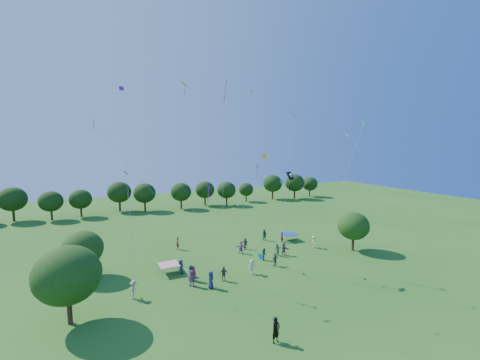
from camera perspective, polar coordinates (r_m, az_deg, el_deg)
name	(u,v)px	position (r m, az deg, el deg)	size (l,w,h in m)	color
ground	(321,343)	(27.81, 14.18, -26.34)	(160.00, 160.00, 0.00)	#336B20
near_tree_west	(67,275)	(30.96, -28.34, -14.65)	(5.36, 5.36, 6.66)	#422B19
near_tree_north	(83,249)	(40.66, -26.18, -10.90)	(4.44, 4.44, 5.32)	#422B19
near_tree_east	(354,226)	(48.08, 19.54, -7.72)	(4.32, 4.32, 5.48)	#422B19
treeline	(153,192)	(75.18, -15.14, -2.12)	(88.01, 8.77, 6.77)	#422B19
tent_red_stripe	(169,265)	(39.35, -12.52, -14.47)	(2.20, 2.20, 1.10)	#F71D40
tent_blue	(289,234)	(51.22, 8.71, -9.44)	(2.20, 2.20, 1.10)	#18419C
man_in_black	(276,330)	(26.82, 6.41, -24.99)	(0.75, 0.48, 2.01)	black
crowd_person_0	(211,280)	(35.05, -5.22, -17.24)	(0.90, 0.49, 1.83)	navy
crowd_person_1	(282,237)	(50.20, 7.46, -10.04)	(0.59, 0.38, 1.57)	maroon
crowd_person_2	(264,235)	(50.66, 4.35, -9.75)	(0.86, 0.46, 1.74)	#224F31
crowd_person_3	(314,242)	(48.43, 13.01, -10.65)	(1.15, 0.52, 1.76)	#B9AE94
crowd_person_4	(245,244)	(46.62, 0.93, -11.24)	(0.96, 0.44, 1.64)	#463E38
crowd_person_5	(192,278)	(35.71, -8.52, -16.85)	(1.68, 0.60, 1.80)	#8C518A
crowd_person_6	(181,267)	(39.06, -10.47, -14.91)	(0.82, 0.44, 1.66)	navy
crowd_person_7	(194,273)	(37.01, -8.16, -16.08)	(0.63, 0.40, 1.68)	maroon
crowd_person_8	(277,250)	(44.28, 6.61, -12.26)	(0.80, 0.43, 1.63)	#225032
crowd_person_9	(134,290)	(34.36, -18.38, -18.03)	(1.21, 0.54, 1.85)	tan
crowd_person_10	(275,260)	(40.89, 6.27, -13.87)	(0.95, 0.43, 1.62)	#413B34
crowd_person_11	(241,247)	(44.92, 0.15, -11.91)	(1.57, 0.56, 1.68)	#AA64AB
crowd_person_12	(191,273)	(37.03, -8.73, -16.01)	(0.87, 0.47, 1.76)	navy
crowd_person_13	(177,243)	(47.34, -11.05, -11.00)	(0.66, 0.43, 1.78)	maroon
crowd_person_14	(264,254)	(42.65, 4.32, -13.00)	(0.78, 0.42, 1.59)	#214E2F
crowd_person_15	(252,267)	(38.32, 2.14, -15.16)	(1.14, 0.51, 1.75)	#C1B79A
crowd_person_16	(224,274)	(36.63, -2.94, -16.32)	(0.95, 0.43, 1.62)	#463A38
crowd_person_17	(284,249)	(44.67, 7.79, -12.07)	(1.57, 0.56, 1.68)	#874F7F
pirate_kite	(290,177)	(37.41, 8.88, 0.45)	(2.19, 1.16, 10.47)	black
red_high_kite	(225,113)	(40.85, -2.75, 11.86)	(4.75, 9.30, 22.69)	red
small_kite_0	(257,184)	(40.01, 3.00, -0.74)	(0.93, 0.86, 11.09)	red
small_kite_1	(252,153)	(38.19, 2.22, 4.77)	(1.16, 1.13, 19.83)	orange
small_kite_2	(259,184)	(31.02, 3.42, -0.64)	(1.12, 3.53, 12.72)	yellow
small_kite_3	(304,187)	(50.24, 11.32, -1.20)	(3.37, 3.63, 9.18)	#1A943D
small_kite_4	(117,149)	(46.31, -21.08, 5.12)	(12.16, 6.41, 17.14)	#1612BB
small_kite_5	(125,141)	(35.74, -19.76, 6.50)	(0.53, 6.70, 19.85)	#831689
small_kite_6	(340,166)	(40.63, 17.33, 2.46)	(1.94, 6.12, 14.87)	white
small_kite_7	(354,149)	(42.71, 19.65, 5.15)	(2.15, 5.31, 16.48)	#0CB9B0
small_kite_8	(127,193)	(34.91, -19.38, -2.16)	(0.52, 4.09, 10.89)	red
small_kite_9	(290,144)	(35.64, 8.88, 6.40)	(1.33, 1.95, 17.08)	#DF530B
small_kite_10	(188,132)	(29.95, -9.30, 8.41)	(1.23, 0.66, 19.20)	gold
small_kite_11	(244,213)	(39.83, 0.79, -5.83)	(1.48, 1.00, 6.22)	#198A4C
small_kite_12	(259,258)	(32.59, 3.44, -13.74)	(0.64, 3.38, 2.92)	#158FDA
small_kite_13	(209,206)	(33.93, -5.53, -4.54)	(1.05, 1.54, 9.43)	#7B1892
small_kite_14	(239,205)	(46.95, -0.22, -4.55)	(0.38, 1.09, 6.05)	white
small_kite_15	(280,201)	(37.68, 7.20, -3.75)	(1.23, 0.98, 9.45)	#0DA2C9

